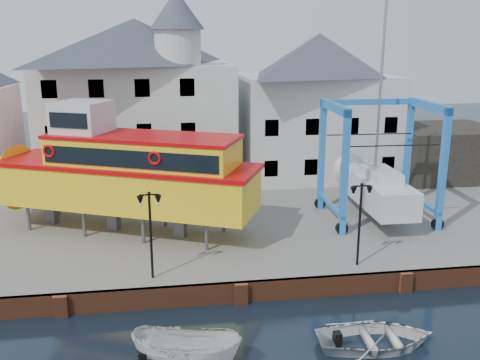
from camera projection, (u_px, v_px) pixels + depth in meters
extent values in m
plane|color=black|center=(241.00, 303.00, 24.70)|extent=(140.00, 140.00, 0.00)
cube|color=#63605D|center=(216.00, 216.00, 35.08)|extent=(44.00, 22.00, 1.00)
cube|color=brown|center=(241.00, 292.00, 24.69)|extent=(44.00, 0.25, 1.00)
cube|color=brown|center=(61.00, 306.00, 23.38)|extent=(0.60, 0.36, 1.00)
cube|color=brown|center=(241.00, 294.00, 24.52)|extent=(0.60, 0.36, 1.00)
cube|color=brown|center=(405.00, 282.00, 25.66)|extent=(0.60, 0.36, 1.00)
cube|color=beige|center=(139.00, 125.00, 40.24)|extent=(14.00, 8.00, 9.00)
pyramid|color=#393D47|center=(135.00, 41.00, 38.66)|extent=(14.00, 8.00, 3.20)
cube|color=black|center=(57.00, 178.00, 36.42)|extent=(1.00, 0.08, 1.20)
cube|color=black|center=(102.00, 176.00, 36.85)|extent=(1.00, 0.08, 1.20)
cube|color=black|center=(146.00, 175.00, 37.28)|extent=(1.00, 0.08, 1.20)
cube|color=black|center=(189.00, 173.00, 37.70)|extent=(1.00, 0.08, 1.20)
cube|color=black|center=(53.00, 135.00, 35.65)|extent=(1.00, 0.08, 1.20)
cube|color=black|center=(99.00, 133.00, 36.07)|extent=(1.00, 0.08, 1.20)
cube|color=black|center=(144.00, 132.00, 36.50)|extent=(1.00, 0.08, 1.20)
cube|color=black|center=(188.00, 131.00, 36.93)|extent=(1.00, 0.08, 1.20)
cube|color=black|center=(49.00, 89.00, 34.87)|extent=(1.00, 0.08, 1.20)
cube|color=black|center=(96.00, 89.00, 35.30)|extent=(1.00, 0.08, 1.20)
cube|color=black|center=(142.00, 88.00, 35.72)|extent=(1.00, 0.08, 1.20)
cube|color=black|center=(187.00, 87.00, 36.15)|extent=(1.00, 0.08, 1.20)
cylinder|color=beige|center=(178.00, 47.00, 36.89)|extent=(3.20, 3.20, 2.40)
cone|color=#393D47|center=(177.00, 10.00, 36.25)|extent=(3.80, 3.80, 2.60)
cube|color=beige|center=(317.00, 126.00, 42.84)|extent=(12.00, 8.00, 8.00)
pyramid|color=#393D47|center=(319.00, 54.00, 41.39)|extent=(12.00, 8.00, 3.20)
cube|color=black|center=(271.00, 169.00, 39.03)|extent=(1.00, 0.08, 1.20)
cube|color=black|center=(311.00, 167.00, 39.46)|extent=(1.00, 0.08, 1.20)
cube|color=black|center=(350.00, 166.00, 39.89)|extent=(1.00, 0.08, 1.20)
cube|color=black|center=(388.00, 164.00, 40.32)|extent=(1.00, 0.08, 1.20)
cube|color=black|center=(272.00, 128.00, 38.26)|extent=(1.00, 0.08, 1.20)
cube|color=black|center=(312.00, 127.00, 38.68)|extent=(1.00, 0.08, 1.20)
cube|color=black|center=(352.00, 126.00, 39.11)|extent=(1.00, 0.08, 1.20)
cube|color=black|center=(391.00, 125.00, 39.54)|extent=(1.00, 0.08, 1.20)
cube|color=black|center=(443.00, 152.00, 42.87)|extent=(8.00, 7.00, 4.00)
cylinder|color=black|center=(151.00, 238.00, 24.50)|extent=(0.12, 0.12, 4.00)
cube|color=black|center=(149.00, 195.00, 23.97)|extent=(0.90, 0.06, 0.06)
sphere|color=black|center=(149.00, 193.00, 23.95)|extent=(0.16, 0.16, 0.16)
cone|color=black|center=(140.00, 201.00, 23.98)|extent=(0.32, 0.32, 0.45)
sphere|color=silver|center=(140.00, 205.00, 24.03)|extent=(0.18, 0.18, 0.18)
cone|color=black|center=(158.00, 200.00, 24.10)|extent=(0.32, 0.32, 0.45)
sphere|color=silver|center=(158.00, 204.00, 24.14)|extent=(0.18, 0.18, 0.18)
cylinder|color=black|center=(359.00, 227.00, 25.92)|extent=(0.12, 0.12, 4.00)
cube|color=black|center=(362.00, 186.00, 25.39)|extent=(0.90, 0.06, 0.06)
sphere|color=black|center=(362.00, 184.00, 25.37)|extent=(0.16, 0.16, 0.16)
cone|color=black|center=(353.00, 192.00, 25.41)|extent=(0.32, 0.32, 0.45)
sphere|color=silver|center=(353.00, 195.00, 25.45)|extent=(0.18, 0.18, 0.18)
cone|color=black|center=(369.00, 191.00, 25.52)|extent=(0.32, 0.32, 0.45)
sphere|color=silver|center=(369.00, 195.00, 25.57)|extent=(0.18, 0.18, 0.18)
cylinder|color=#59595E|center=(28.00, 217.00, 30.97)|extent=(0.27, 0.27, 1.56)
cylinder|color=#59595E|center=(58.00, 203.00, 33.68)|extent=(0.27, 0.27, 1.56)
cylinder|color=#59595E|center=(84.00, 223.00, 29.99)|extent=(0.27, 0.27, 1.56)
cylinder|color=#59595E|center=(110.00, 208.00, 32.70)|extent=(0.27, 0.27, 1.56)
cylinder|color=#59595E|center=(143.00, 230.00, 29.01)|extent=(0.27, 0.27, 1.56)
cylinder|color=#59595E|center=(165.00, 213.00, 31.72)|extent=(0.27, 0.27, 1.56)
cylinder|color=#59595E|center=(207.00, 236.00, 28.03)|extent=(0.27, 0.27, 1.56)
cylinder|color=#59595E|center=(224.00, 219.00, 30.74)|extent=(0.27, 0.27, 1.56)
cube|color=#59595E|center=(51.00, 211.00, 32.18)|extent=(0.79, 0.73, 1.56)
cube|color=#59595E|center=(114.00, 217.00, 31.07)|extent=(0.79, 0.73, 1.56)
cube|color=#59595E|center=(180.00, 223.00, 29.95)|extent=(0.79, 0.73, 1.56)
cube|color=yellow|center=(128.00, 186.00, 30.29)|extent=(14.93, 9.68, 2.29)
cone|color=yellow|center=(3.00, 176.00, 32.55)|extent=(3.74, 4.56, 3.96)
cube|color=#C20508|center=(127.00, 165.00, 29.96)|extent=(15.28, 9.96, 0.23)
cube|color=yellow|center=(143.00, 153.00, 29.49)|extent=(10.96, 7.56, 1.67)
cube|color=black|center=(128.00, 159.00, 27.81)|extent=(9.13, 4.22, 0.94)
cube|color=black|center=(157.00, 146.00, 31.15)|extent=(9.13, 4.22, 0.94)
cube|color=#C20508|center=(142.00, 137.00, 29.25)|extent=(11.19, 7.74, 0.19)
cube|color=silver|center=(82.00, 118.00, 30.01)|extent=(3.59, 3.59, 1.90)
cube|color=black|center=(68.00, 120.00, 28.70)|extent=(2.10, 1.00, 0.83)
torus|color=#C20508|center=(49.00, 151.00, 28.98)|extent=(0.72, 0.44, 0.73)
torus|color=#C20508|center=(155.00, 158.00, 27.30)|extent=(0.72, 0.44, 0.73)
cube|color=blue|center=(345.00, 174.00, 29.61)|extent=(0.37, 0.37, 7.13)
cylinder|color=black|center=(342.00, 228.00, 30.44)|extent=(0.72, 0.27, 0.71)
cube|color=blue|center=(322.00, 156.00, 34.14)|extent=(0.37, 0.37, 7.13)
cylinder|color=black|center=(320.00, 203.00, 34.97)|extent=(0.72, 0.27, 0.71)
cube|color=blue|center=(443.00, 171.00, 30.28)|extent=(0.37, 0.37, 7.13)
cylinder|color=black|center=(437.00, 224.00, 31.11)|extent=(0.72, 0.27, 0.71)
cube|color=blue|center=(408.00, 153.00, 34.82)|extent=(0.37, 0.37, 7.13)
cylinder|color=black|center=(404.00, 200.00, 35.65)|extent=(0.72, 0.27, 0.71)
cube|color=blue|center=(335.00, 107.00, 31.00)|extent=(0.49, 5.10, 0.50)
cube|color=blue|center=(331.00, 205.00, 32.53)|extent=(0.38, 5.09, 0.21)
cube|color=blue|center=(429.00, 106.00, 31.67)|extent=(0.49, 5.10, 0.50)
cube|color=blue|center=(420.00, 201.00, 33.21)|extent=(0.38, 5.09, 0.21)
cube|color=blue|center=(368.00, 102.00, 33.60)|extent=(6.11, 0.52, 0.36)
cube|color=silver|center=(377.00, 190.00, 32.66)|extent=(2.54, 7.69, 1.63)
cone|color=silver|center=(353.00, 172.00, 37.00)|extent=(2.38, 1.69, 2.34)
cube|color=#59595E|center=(376.00, 208.00, 32.96)|extent=(0.29, 1.84, 0.71)
cube|color=silver|center=(381.00, 175.00, 31.88)|extent=(1.71, 3.10, 0.61)
cylinder|color=#99999E|center=(381.00, 84.00, 31.49)|extent=(0.16, 0.16, 11.20)
cube|color=black|center=(392.00, 146.00, 30.09)|extent=(5.51, 0.26, 0.05)
cube|color=black|center=(369.00, 134.00, 33.60)|extent=(5.51, 0.26, 0.05)
imported|color=silver|center=(375.00, 346.00, 21.25)|extent=(4.84, 3.58, 0.97)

